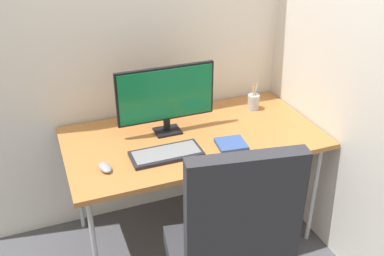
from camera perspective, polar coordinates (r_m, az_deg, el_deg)
ground_plane at (r=3.08m, az=0.14°, el=-13.35°), size 8.00×8.00×0.00m
wall_back at (r=2.77m, az=-3.18°, el=14.83°), size 2.77×0.04×2.80m
wall_side_right at (r=2.62m, az=18.44°, el=12.64°), size 0.04×2.05×2.80m
desk at (r=2.65m, az=0.16°, el=-1.69°), size 1.52×0.80×0.76m
office_chair at (r=2.01m, az=4.95°, el=-16.18°), size 0.59×0.62×1.26m
monitor at (r=2.58m, az=-3.41°, el=4.21°), size 0.59×0.13×0.42m
keyboard at (r=2.44m, az=-3.36°, el=-3.37°), size 0.40×0.18×0.02m
mouse at (r=2.36m, az=-11.24°, el=-5.05°), size 0.08×0.11×0.03m
pen_holder at (r=2.96m, az=8.00°, el=3.41°), size 0.08×0.08×0.19m
notebook at (r=2.54m, az=5.11°, el=-2.09°), size 0.18×0.17×0.02m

